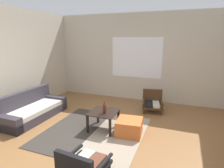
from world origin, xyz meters
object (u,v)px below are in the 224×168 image
couch (32,110)px  coffee_table (104,115)px  ottoman_orange (129,127)px  glass_bottle (104,109)px  armchair_striped_foreground (83,166)px  armchair_by_window (152,102)px

couch → coffee_table: size_ratio=2.91×
ottoman_orange → glass_bottle: bearing=-173.3°
coffee_table → armchair_striped_foreground: armchair_striped_foreground is taller
coffee_table → glass_bottle: (0.06, -0.08, 0.18)m
armchair_by_window → ottoman_orange: (-0.22, -1.51, -0.09)m
couch → glass_bottle: bearing=-0.2°
armchair_striped_foreground → glass_bottle: (-0.29, 1.44, 0.28)m
armchair_by_window → armchair_striped_foreground: 3.05m
ottoman_orange → coffee_table: bearing=178.5°
coffee_table → armchair_striped_foreground: (0.34, -1.51, -0.10)m
armchair_by_window → couch: bearing=-150.0°
armchair_striped_foreground → ottoman_orange: size_ratio=1.27×
armchair_by_window → glass_bottle: (-0.75, -1.58, 0.26)m
coffee_table → armchair_by_window: armchair_by_window is taller
ottoman_orange → glass_bottle: (-0.53, -0.06, 0.35)m
couch → glass_bottle: 1.99m
ottoman_orange → glass_bottle: glass_bottle is taller
armchair_by_window → glass_bottle: size_ratio=2.49×
glass_bottle → couch: bearing=179.8°
couch → ottoman_orange: couch is taller
armchair_striped_foreground → ottoman_orange: 1.52m
armchair_striped_foreground → ottoman_orange: bearing=80.8°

